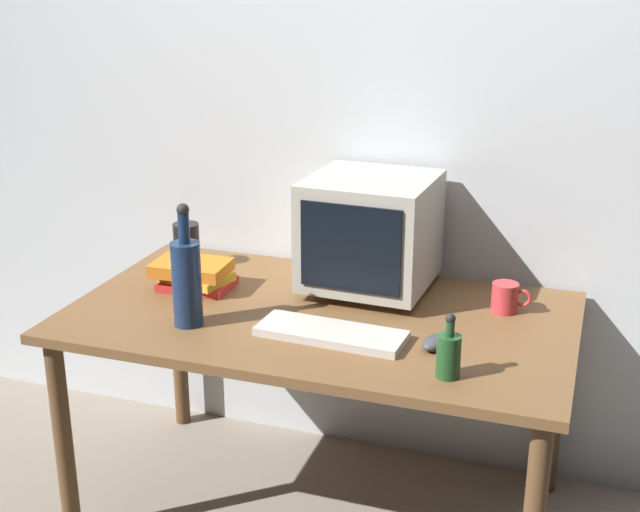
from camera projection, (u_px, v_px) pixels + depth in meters
ground_plane at (320, 510)px, 2.80m from camera, size 6.00×6.00×0.00m
back_wall at (368, 106)px, 2.83m from camera, size 4.00×0.08×2.50m
desk at (320, 336)px, 2.59m from camera, size 1.51×0.86×0.71m
crt_monitor at (370, 233)px, 2.68m from camera, size 0.40×0.40×0.37m
keyboard at (331, 333)px, 2.40m from camera, size 0.43×0.17×0.02m
computer_mouse at (435, 342)px, 2.32m from camera, size 0.09×0.11×0.04m
bottle_tall at (187, 280)px, 2.44m from camera, size 0.09×0.09×0.36m
bottle_short at (449, 354)px, 2.15m from camera, size 0.06×0.06×0.17m
book_stack at (194, 275)px, 2.74m from camera, size 0.25×0.19×0.09m
mug at (506, 297)px, 2.56m from camera, size 0.12×0.08×0.09m
metal_canister at (187, 245)px, 2.94m from camera, size 0.09×0.09×0.15m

